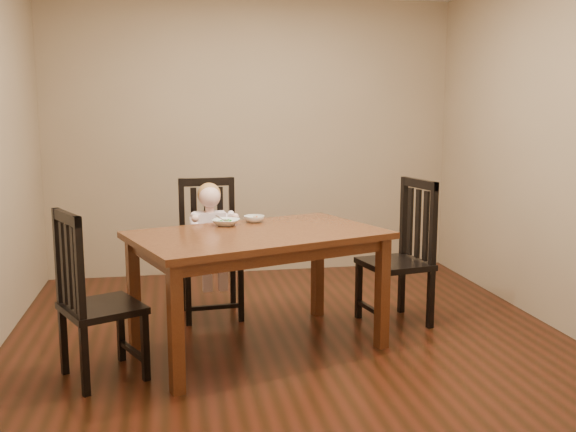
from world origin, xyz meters
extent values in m
cube|color=#3F180D|center=(0.00, 0.00, 0.00)|extent=(4.00, 4.00, 0.01)
cube|color=#977D5F|center=(0.00, 2.00, 1.35)|extent=(4.00, 0.01, 2.70)
cube|color=#977D5F|center=(0.00, -2.00, 1.35)|extent=(4.00, 0.01, 2.70)
cube|color=#977D5F|center=(2.00, 0.00, 1.35)|extent=(0.01, 4.00, 2.70)
cube|color=#441E10|center=(-0.24, -0.15, 0.79)|extent=(1.86, 1.46, 0.04)
cube|color=#441E10|center=(-0.24, -0.15, 0.73)|extent=(1.69, 1.29, 0.09)
cube|color=#441E10|center=(-0.80, -0.78, 0.38)|extent=(0.10, 0.10, 0.77)
cube|color=#441E10|center=(0.59, -0.29, 0.38)|extent=(0.10, 0.10, 0.77)
cube|color=#441E10|center=(-1.08, -0.01, 0.38)|extent=(0.10, 0.10, 0.77)
cube|color=#441E10|center=(0.31, 0.48, 0.38)|extent=(0.10, 0.10, 0.77)
cube|color=black|center=(-0.51, 0.62, 0.46)|extent=(0.50, 0.48, 0.04)
cube|color=black|center=(-0.33, 0.82, 0.22)|extent=(0.05, 0.05, 0.44)
cube|color=black|center=(-0.73, 0.80, 0.22)|extent=(0.05, 0.05, 0.44)
cube|color=black|center=(-0.30, 0.44, 0.22)|extent=(0.05, 0.05, 0.44)
cube|color=black|center=(-0.70, 0.42, 0.22)|extent=(0.05, 0.05, 0.44)
cube|color=black|center=(-0.33, 0.82, 0.78)|extent=(0.05, 0.05, 0.61)
cube|color=black|center=(-0.73, 0.80, 0.78)|extent=(0.05, 0.05, 0.61)
cube|color=black|center=(-0.53, 0.81, 1.05)|extent=(0.45, 0.07, 0.06)
cube|color=black|center=(-0.42, 0.82, 0.75)|extent=(0.05, 0.02, 0.52)
cube|color=black|center=(-0.53, 0.81, 0.75)|extent=(0.05, 0.02, 0.52)
cube|color=black|center=(-0.63, 0.80, 0.75)|extent=(0.05, 0.02, 0.52)
cube|color=black|center=(-1.24, -0.47, 0.44)|extent=(0.58, 0.59, 0.04)
cube|color=black|center=(-1.49, -0.37, 0.21)|extent=(0.05, 0.05, 0.42)
cube|color=black|center=(-1.32, -0.72, 0.21)|extent=(0.05, 0.05, 0.42)
cube|color=black|center=(-1.15, -0.21, 0.21)|extent=(0.05, 0.05, 0.42)
cube|color=black|center=(-0.99, -0.56, 0.21)|extent=(0.05, 0.05, 0.42)
cube|color=black|center=(-1.49, -0.37, 0.75)|extent=(0.05, 0.05, 0.58)
cube|color=black|center=(-1.32, -0.72, 0.75)|extent=(0.05, 0.05, 0.58)
cube|color=black|center=(-1.40, -0.54, 1.01)|extent=(0.22, 0.40, 0.06)
cube|color=black|center=(-1.45, -0.45, 0.72)|extent=(0.04, 0.05, 0.50)
cube|color=black|center=(-1.40, -0.54, 0.72)|extent=(0.04, 0.05, 0.50)
cube|color=black|center=(-1.36, -0.64, 0.72)|extent=(0.04, 0.05, 0.50)
cube|color=black|center=(0.85, 0.19, 0.46)|extent=(0.54, 0.55, 0.04)
cube|color=black|center=(1.08, 0.03, 0.22)|extent=(0.05, 0.05, 0.44)
cube|color=black|center=(1.00, 0.43, 0.22)|extent=(0.05, 0.05, 0.44)
cube|color=black|center=(0.70, -0.05, 0.22)|extent=(0.05, 0.05, 0.44)
cube|color=black|center=(0.62, 0.36, 0.22)|extent=(0.05, 0.05, 0.44)
cube|color=black|center=(1.08, 0.03, 0.79)|extent=(0.05, 0.05, 0.62)
cube|color=black|center=(1.00, 0.43, 0.79)|extent=(0.05, 0.05, 0.62)
cube|color=black|center=(1.04, 0.23, 1.07)|extent=(0.13, 0.45, 0.06)
cube|color=black|center=(1.06, 0.13, 0.76)|extent=(0.03, 0.05, 0.53)
cube|color=black|center=(1.04, 0.23, 0.76)|extent=(0.03, 0.05, 0.53)
cube|color=black|center=(1.02, 0.34, 0.76)|extent=(0.03, 0.05, 0.53)
imported|color=white|center=(-0.43, 0.13, 0.84)|extent=(0.25, 0.25, 0.05)
imported|color=white|center=(-0.22, 0.23, 0.84)|extent=(0.19, 0.19, 0.05)
cube|color=silver|center=(-0.46, 0.10, 0.86)|extent=(0.08, 0.10, 0.05)
cube|color=silver|center=(-0.46, 0.10, 0.85)|extent=(0.04, 0.04, 0.01)
camera|label=1|loc=(-0.80, -4.33, 1.61)|focal=40.00mm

